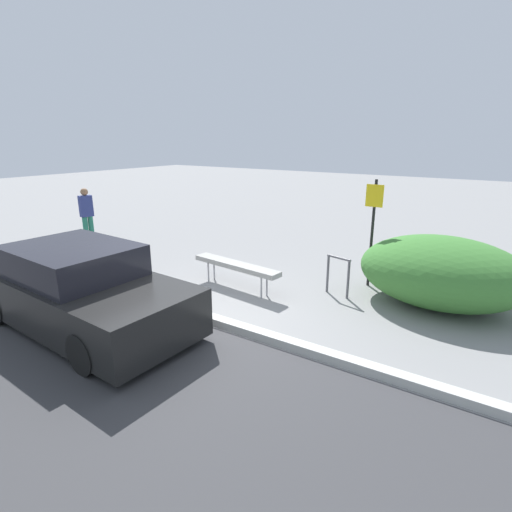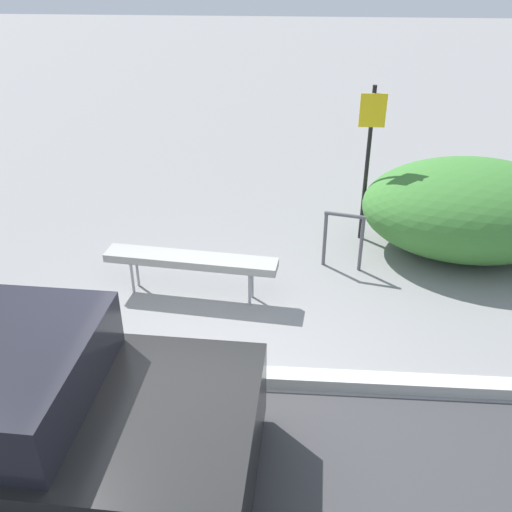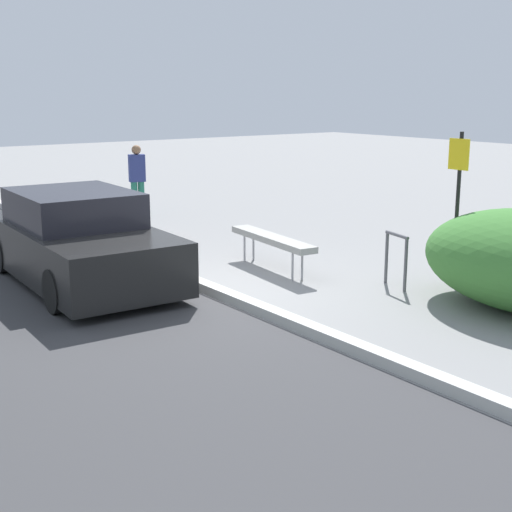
{
  "view_description": "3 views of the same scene",
  "coord_description": "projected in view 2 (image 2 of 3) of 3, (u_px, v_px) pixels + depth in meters",
  "views": [
    {
      "loc": [
        4.53,
        -4.88,
        3.12
      ],
      "look_at": [
        0.05,
        1.85,
        0.71
      ],
      "focal_mm": 28.0,
      "sensor_mm": 36.0,
      "label": 1
    },
    {
      "loc": [
        0.97,
        -4.51,
        4.07
      ],
      "look_at": [
        0.57,
        1.26,
        0.79
      ],
      "focal_mm": 40.0,
      "sensor_mm": 36.0,
      "label": 2
    },
    {
      "loc": [
        8.79,
        -5.39,
        2.88
      ],
      "look_at": [
        1.24,
        0.14,
        0.71
      ],
      "focal_mm": 50.0,
      "sensor_mm": 36.0,
      "label": 3
    }
  ],
  "objects": [
    {
      "name": "sign_post",
      "position": [
        369.0,
        151.0,
        8.05
      ],
      "size": [
        0.36,
        0.08,
        2.3
      ],
      "color": "black",
      "rests_on": "ground_plane"
    },
    {
      "name": "shrub_hedge",
      "position": [
        470.0,
        209.0,
        8.06
      ],
      "size": [
        3.04,
        2.23,
        1.35
      ],
      "color": "#3D7A33",
      "rests_on": "ground_plane"
    },
    {
      "name": "bench",
      "position": [
        191.0,
        261.0,
        7.1
      ],
      "size": [
        2.2,
        0.55,
        0.57
      ],
      "rotation": [
        0.0,
        0.0,
        -0.11
      ],
      "color": "#99999E",
      "rests_on": "ground_plane"
    },
    {
      "name": "curb",
      "position": [
        194.0,
        374.0,
        5.94
      ],
      "size": [
        60.0,
        0.2,
        0.13
      ],
      "color": "#B7B7B2",
      "rests_on": "ground_plane"
    },
    {
      "name": "bike_rack",
      "position": [
        343.0,
        235.0,
        7.72
      ],
      "size": [
        0.55,
        0.17,
        0.83
      ],
      "rotation": [
        0.0,
        0.0,
        -0.22
      ],
      "color": "#515156",
      "rests_on": "ground_plane"
    },
    {
      "name": "ground_plane",
      "position": [
        194.0,
        378.0,
        5.97
      ],
      "size": [
        60.0,
        60.0,
        0.0
      ],
      "primitive_type": "plane",
      "color": "gray"
    }
  ]
}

